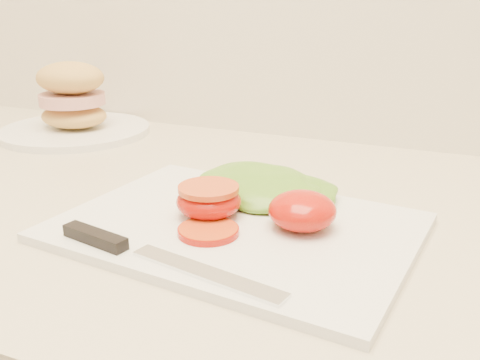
% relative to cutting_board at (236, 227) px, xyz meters
% --- Properties ---
extents(cutting_board, '(0.39, 0.30, 0.01)m').
position_rel_cutting_board_xyz_m(cutting_board, '(0.00, 0.00, 0.00)').
color(cutting_board, silver).
rests_on(cutting_board, counter).
extents(tomato_half_dome, '(0.07, 0.07, 0.04)m').
position_rel_cutting_board_xyz_m(tomato_half_dome, '(0.07, 0.02, 0.02)').
color(tomato_half_dome, '#B8220A').
rests_on(tomato_half_dome, cutting_board).
extents(tomato_half_cut, '(0.07, 0.07, 0.04)m').
position_rel_cutting_board_xyz_m(tomato_half_cut, '(-0.03, 0.00, 0.02)').
color(tomato_half_cut, '#B8220A').
rests_on(tomato_half_cut, cutting_board).
extents(tomato_slice_0, '(0.06, 0.06, 0.01)m').
position_rel_cutting_board_xyz_m(tomato_slice_0, '(-0.02, -0.04, 0.01)').
color(tomato_slice_0, '#CC5F20').
rests_on(tomato_slice_0, cutting_board).
extents(lettuce_leaf_0, '(0.16, 0.12, 0.03)m').
position_rel_cutting_board_xyz_m(lettuce_leaf_0, '(-0.01, 0.08, 0.02)').
color(lettuce_leaf_0, olive).
rests_on(lettuce_leaf_0, cutting_board).
extents(lettuce_leaf_1, '(0.13, 0.12, 0.02)m').
position_rel_cutting_board_xyz_m(lettuce_leaf_1, '(0.04, 0.08, 0.02)').
color(lettuce_leaf_1, olive).
rests_on(lettuce_leaf_1, cutting_board).
extents(knife, '(0.24, 0.05, 0.01)m').
position_rel_cutting_board_xyz_m(knife, '(-0.06, -0.10, 0.01)').
color(knife, silver).
rests_on(knife, cutting_board).
extents(sandwich_plate, '(0.26, 0.26, 0.13)m').
position_rel_cutting_board_xyz_m(sandwich_plate, '(-0.43, 0.27, 0.04)').
color(sandwich_plate, white).
rests_on(sandwich_plate, counter).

